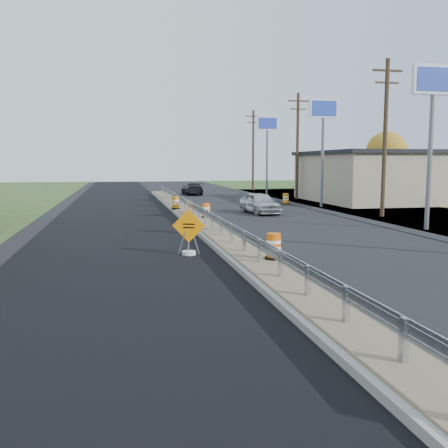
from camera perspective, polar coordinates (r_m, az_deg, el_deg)
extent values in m
plane|color=black|center=(19.43, 0.85, -2.73)|extent=(140.00, 140.00, 0.00)
cube|color=black|center=(28.86, -12.18, 0.33)|extent=(7.20, 120.00, 0.01)
cube|color=gray|center=(27.19, -2.88, 0.26)|extent=(1.60, 55.00, 0.18)
cube|color=brown|center=(27.18, -2.89, 0.50)|extent=(1.25, 55.00, 0.05)
cube|color=silver|center=(8.36, 19.87, -12.34)|extent=(0.10, 0.15, 0.70)
cube|color=silver|center=(10.03, 13.79, -8.88)|extent=(0.10, 0.15, 0.70)
cube|color=silver|center=(11.80, 9.56, -6.37)|extent=(0.10, 0.15, 0.70)
cube|color=silver|center=(13.64, 6.47, -4.50)|extent=(0.10, 0.15, 0.70)
cube|color=silver|center=(15.51, 4.14, -3.07)|extent=(0.10, 0.15, 0.70)
cube|color=silver|center=(17.41, 2.32, -1.94)|extent=(0.10, 0.15, 0.70)
cube|color=silver|center=(19.34, 0.86, -1.04)|extent=(0.10, 0.15, 0.70)
cube|color=silver|center=(21.27, -0.34, -0.30)|extent=(0.10, 0.15, 0.70)
cube|color=silver|center=(23.22, -1.33, 0.32)|extent=(0.10, 0.15, 0.70)
cube|color=silver|center=(25.18, -2.17, 0.84)|extent=(0.10, 0.15, 0.70)
cube|color=silver|center=(27.14, -2.89, 1.28)|extent=(0.10, 0.15, 0.70)
cube|color=silver|center=(29.11, -3.51, 1.67)|extent=(0.10, 0.15, 0.70)
cube|color=silver|center=(31.08, -4.06, 2.00)|extent=(0.10, 0.15, 0.70)
cube|color=silver|center=(33.06, -4.54, 2.30)|extent=(0.10, 0.15, 0.70)
cube|color=silver|center=(35.03, -4.96, 2.56)|extent=(0.10, 0.15, 0.70)
cube|color=silver|center=(37.01, -5.34, 2.80)|extent=(0.10, 0.15, 0.70)
cube|color=silver|center=(39.00, -5.68, 3.01)|extent=(0.10, 0.15, 0.70)
cube|color=silver|center=(40.98, -5.99, 3.20)|extent=(0.10, 0.15, 0.70)
cube|color=silver|center=(42.97, -6.27, 3.37)|extent=(0.10, 0.15, 0.70)
cube|color=silver|center=(44.95, -6.53, 3.52)|extent=(0.10, 0.15, 0.70)
cube|color=silver|center=(46.94, -6.76, 3.67)|extent=(0.10, 0.15, 0.70)
cube|color=silver|center=(48.93, -6.97, 3.80)|extent=(0.10, 0.15, 0.70)
cube|color=silver|center=(50.92, -7.17, 3.92)|extent=(0.10, 0.15, 0.70)
cube|color=silver|center=(28.11, -3.22, 1.89)|extent=(0.04, 46.00, 0.34)
cube|color=silver|center=(28.11, -3.21, 1.73)|extent=(0.06, 46.00, 0.03)
cube|color=silver|center=(28.10, -3.22, 2.05)|extent=(0.06, 46.00, 0.03)
cube|color=tan|center=(46.20, 21.26, 4.95)|extent=(18.00, 12.00, 4.00)
cube|color=black|center=(46.19, 21.38, 7.58)|extent=(18.50, 12.50, 0.30)
cube|color=black|center=(42.00, 10.92, 4.59)|extent=(0.08, 7.20, 2.20)
cylinder|color=slate|center=(26.21, 22.45, 6.73)|extent=(0.22, 0.22, 6.80)
cube|color=white|center=(26.50, 22.84, 14.97)|extent=(2.20, 0.25, 1.40)
cube|color=#263FB2|center=(26.50, 22.84, 14.97)|extent=(1.90, 0.30, 1.10)
cylinder|color=slate|center=(37.68, 11.17, 7.06)|extent=(0.22, 0.22, 6.80)
cube|color=white|center=(37.88, 11.31, 12.82)|extent=(2.20, 0.25, 1.40)
cube|color=#263FB2|center=(37.88, 11.31, 12.82)|extent=(1.90, 0.30, 1.10)
cylinder|color=slate|center=(50.85, 4.94, 7.12)|extent=(0.22, 0.22, 6.80)
cube|color=white|center=(51.00, 4.98, 11.40)|extent=(2.20, 0.25, 1.40)
cube|color=#263FB2|center=(51.00, 4.98, 11.40)|extent=(1.90, 0.30, 1.10)
cylinder|color=#473523|center=(31.87, 17.91, 9.22)|extent=(0.26, 0.26, 9.40)
cube|color=#473523|center=(32.29, 18.19, 16.33)|extent=(1.90, 0.12, 0.12)
cube|color=#473523|center=(32.18, 18.14, 15.10)|extent=(1.50, 0.10, 0.10)
cylinder|color=#473523|center=(45.50, 8.39, 8.73)|extent=(0.26, 0.26, 9.40)
cube|color=#473523|center=(45.80, 8.49, 13.73)|extent=(1.90, 0.12, 0.12)
cube|color=#473523|center=(45.73, 8.47, 12.86)|extent=(1.50, 0.10, 0.10)
cylinder|color=#473523|center=(59.80, 3.35, 8.37)|extent=(0.26, 0.26, 9.40)
cube|color=#473523|center=(60.02, 3.38, 12.19)|extent=(1.90, 0.12, 0.12)
cube|color=#473523|center=(59.97, 3.37, 11.52)|extent=(1.50, 0.10, 0.10)
cylinder|color=#473523|center=(60.76, 17.98, 5.04)|extent=(0.36, 0.36, 3.08)
sphere|color=#C18129|center=(60.75, 18.08, 7.87)|extent=(4.62, 4.62, 4.62)
cylinder|color=white|center=(17.95, -4.03, -3.33)|extent=(0.50, 0.50, 0.14)
cube|color=slate|center=(17.85, -4.84, -2.17)|extent=(0.29, 0.15, 0.87)
cube|color=slate|center=(17.92, -3.25, -2.12)|extent=(0.29, 0.15, 0.87)
cube|color=slate|center=(17.93, -4.06, -2.12)|extent=(0.12, 0.22, 0.88)
cube|color=orange|center=(17.80, -4.06, -0.21)|extent=(1.12, 0.49, 1.20)
cube|color=black|center=(17.77, -4.05, -0.02)|extent=(0.40, 0.17, 0.04)
cube|color=black|center=(17.79, -4.05, -0.42)|extent=(0.40, 0.17, 0.04)
cylinder|color=black|center=(16.05, 5.68, -3.87)|extent=(0.57, 0.57, 0.08)
cylinder|color=#DB5C09|center=(15.98, 5.69, -2.48)|extent=(0.45, 0.45, 0.79)
cylinder|color=white|center=(15.96, 5.70, -2.01)|extent=(0.47, 0.47, 0.10)
cylinder|color=white|center=(16.00, 5.69, -2.74)|extent=(0.47, 0.47, 0.10)
cylinder|color=black|center=(28.09, -2.05, 0.84)|extent=(0.54, 0.54, 0.07)
cylinder|color=#FF640A|center=(28.05, -2.05, 1.60)|extent=(0.43, 0.43, 0.76)
cylinder|color=white|center=(28.04, -2.05, 1.86)|extent=(0.44, 0.44, 0.10)
cylinder|color=white|center=(28.06, -2.05, 1.46)|extent=(0.44, 0.44, 0.10)
cylinder|color=black|center=(33.38, -5.55, 1.80)|extent=(0.57, 0.57, 0.08)
cylinder|color=orange|center=(33.34, -5.56, 2.47)|extent=(0.45, 0.45, 0.79)
cylinder|color=white|center=(33.33, -5.56, 2.70)|extent=(0.47, 0.47, 0.10)
cylinder|color=white|center=(33.35, -5.56, 2.35)|extent=(0.47, 0.47, 0.10)
cylinder|color=black|center=(40.15, 7.06, 2.33)|extent=(0.58, 0.58, 0.08)
cylinder|color=orange|center=(40.12, 7.07, 2.91)|extent=(0.47, 0.47, 0.82)
cylinder|color=white|center=(40.11, 7.08, 3.10)|extent=(0.48, 0.48, 0.11)
cylinder|color=white|center=(40.13, 7.07, 2.80)|extent=(0.48, 0.48, 0.11)
imported|color=silver|center=(32.46, 4.13, 2.41)|extent=(2.08, 4.22, 1.38)
imported|color=black|center=(51.55, -3.66, 4.06)|extent=(1.84, 4.41, 1.27)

